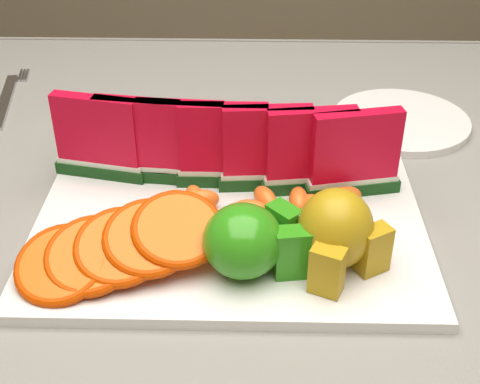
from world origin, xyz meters
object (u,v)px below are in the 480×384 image
Objects in this scene: platter at (230,222)px; pear_cluster at (337,232)px; fork at (7,98)px; apple_cluster at (251,241)px; side_plate at (401,121)px.

pear_cluster reaches higher than platter.
apple_cluster is at bearing -46.87° from fork.
side_plate is at bearing 46.69° from platter.
fork is (-0.43, 0.37, -0.05)m from pear_cluster.
side_plate is at bearing -6.34° from fork.
fork is at bearing 173.66° from side_plate.
fork is (-0.33, 0.29, -0.00)m from platter.
apple_cluster is at bearing -122.17° from side_plate.
side_plate is 1.06× the size of fork.
pear_cluster is at bearing -111.10° from side_plate.
pear_cluster is (0.10, -0.07, 0.04)m from platter.
platter is 1.93× the size of side_plate.
side_plate reaches higher than fork.
pear_cluster is 0.47× the size of fork.
pear_cluster is 0.45× the size of side_plate.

